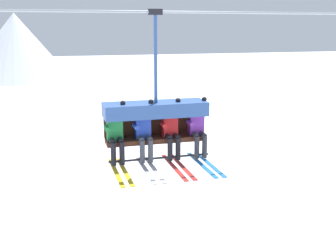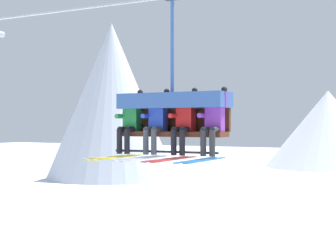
{
  "view_description": "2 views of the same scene",
  "coord_description": "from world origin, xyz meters",
  "px_view_note": "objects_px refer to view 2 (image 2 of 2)",
  "views": [
    {
      "loc": [
        -2.18,
        -9.36,
        7.28
      ],
      "look_at": [
        0.17,
        -0.9,
        5.2
      ],
      "focal_mm": 45.0,
      "sensor_mm": 36.0,
      "label": 1
    },
    {
      "loc": [
        4.44,
        -9.73,
        5.08
      ],
      "look_at": [
        -0.11,
        -0.91,
        5.05
      ],
      "focal_mm": 55.0,
      "sensor_mm": 36.0,
      "label": 2
    }
  ],
  "objects_px": {
    "skier_green": "(129,122)",
    "skier_blue": "(155,122)",
    "chairlift_chair": "(174,107)",
    "skier_red": "(183,122)",
    "skier_purple": "(213,122)"
  },
  "relations": [
    {
      "from": "skier_green",
      "to": "skier_blue",
      "type": "xyz_separation_m",
      "value": [
        0.6,
        0.0,
        0.0
      ]
    },
    {
      "from": "chairlift_chair",
      "to": "skier_red",
      "type": "height_order",
      "value": "chairlift_chair"
    },
    {
      "from": "chairlift_chair",
      "to": "skier_blue",
      "type": "bearing_deg",
      "value": -144.17
    },
    {
      "from": "chairlift_chair",
      "to": "skier_green",
      "type": "relative_size",
      "value": 1.81
    },
    {
      "from": "chairlift_chair",
      "to": "skier_green",
      "type": "height_order",
      "value": "chairlift_chair"
    },
    {
      "from": "skier_blue",
      "to": "skier_purple",
      "type": "distance_m",
      "value": 1.2
    },
    {
      "from": "skier_blue",
      "to": "skier_green",
      "type": "bearing_deg",
      "value": 180.0
    },
    {
      "from": "skier_red",
      "to": "skier_purple",
      "type": "bearing_deg",
      "value": 0.0
    },
    {
      "from": "chairlift_chair",
      "to": "skier_purple",
      "type": "distance_m",
      "value": 0.97
    },
    {
      "from": "skier_purple",
      "to": "skier_green",
      "type": "bearing_deg",
      "value": 180.0
    },
    {
      "from": "skier_green",
      "to": "skier_blue",
      "type": "distance_m",
      "value": 0.6
    },
    {
      "from": "skier_red",
      "to": "skier_purple",
      "type": "relative_size",
      "value": 1.0
    },
    {
      "from": "chairlift_chair",
      "to": "skier_red",
      "type": "bearing_deg",
      "value": -35.23
    },
    {
      "from": "skier_purple",
      "to": "skier_red",
      "type": "bearing_deg",
      "value": 180.0
    },
    {
      "from": "skier_red",
      "to": "skier_green",
      "type": "bearing_deg",
      "value": 180.0
    }
  ]
}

